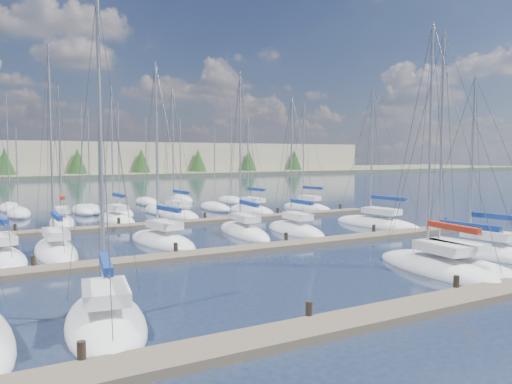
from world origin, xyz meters
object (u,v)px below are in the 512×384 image
sailboat_j (162,241)px  sailboat_d (436,268)px  sailboat_f (480,253)px  sailboat_n (62,222)px  sailboat_k (244,232)px  sailboat_q (251,210)px  sailboat_p (177,214)px  sailboat_i (56,251)px  sailboat_l (295,230)px  sailboat_m (377,224)px  sailboat_e (450,266)px  sailboat_c (106,322)px  sailboat_o (116,220)px  sailboat_r (307,208)px

sailboat_j → sailboat_d: bearing=-65.4°
sailboat_f → sailboat_n: 34.02m
sailboat_k → sailboat_q: sailboat_k is taller
sailboat_j → sailboat_p: size_ratio=0.98×
sailboat_q → sailboat_i: bearing=-152.7°
sailboat_q → sailboat_l: bearing=-110.7°
sailboat_k → sailboat_n: sailboat_k is taller
sailboat_m → sailboat_e: (-8.18, -14.39, 0.01)m
sailboat_m → sailboat_q: size_ratio=1.15×
sailboat_c → sailboat_o: 29.41m
sailboat_q → sailboat_e: 29.39m
sailboat_m → sailboat_i: size_ratio=0.93×
sailboat_k → sailboat_r: (14.58, 12.17, 0.00)m
sailboat_e → sailboat_l: bearing=84.2°
sailboat_l → sailboat_o: sailboat_o is taller
sailboat_q → sailboat_j: size_ratio=0.83×
sailboat_l → sailboat_p: (-4.62, 14.61, 0.01)m
sailboat_q → sailboat_n: (-19.44, -0.37, 0.03)m
sailboat_m → sailboat_q: bearing=100.3°
sailboat_e → sailboat_r: bearing=63.5°
sailboat_k → sailboat_d: size_ratio=0.97×
sailboat_m → sailboat_j: bearing=170.7°
sailboat_c → sailboat_f: bearing=13.2°
sailboat_i → sailboat_n: 14.05m
sailboat_k → sailboat_f: 17.00m
sailboat_k → sailboat_n: size_ratio=1.03×
sailboat_q → sailboat_c: bearing=-132.8°
sailboat_m → sailboat_p: bearing=123.9°
sailboat_q → sailboat_j: 20.22m
sailboat_d → sailboat_m: bearing=63.1°
sailboat_e → sailboat_n: sailboat_e is taller
sailboat_n → sailboat_l: bearing=-36.6°
sailboat_p → sailboat_d: sailboat_d is taller
sailboat_l → sailboat_m: bearing=-1.8°
sailboat_f → sailboat_l: bearing=99.9°
sailboat_d → sailboat_n: sailboat_d is taller
sailboat_q → sailboat_r: 6.80m
sailboat_l → sailboat_j: bearing=179.7°
sailboat_i → sailboat_o: (7.01, 13.48, 0.00)m
sailboat_q → sailboat_f: sailboat_f is taller
sailboat_k → sailboat_n: 17.18m
sailboat_j → sailboat_f: 20.89m
sailboat_l → sailboat_f: sailboat_f is taller
sailboat_c → sailboat_r: bearing=53.6°
sailboat_p → sailboat_f: bearing=-77.3°
sailboat_e → sailboat_n: size_ratio=1.04×
sailboat_l → sailboat_p: bearing=109.4°
sailboat_d → sailboat_n: bearing=122.7°
sailboat_c → sailboat_e: (18.35, 0.08, 0.00)m
sailboat_o → sailboat_e: bearing=-75.4°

